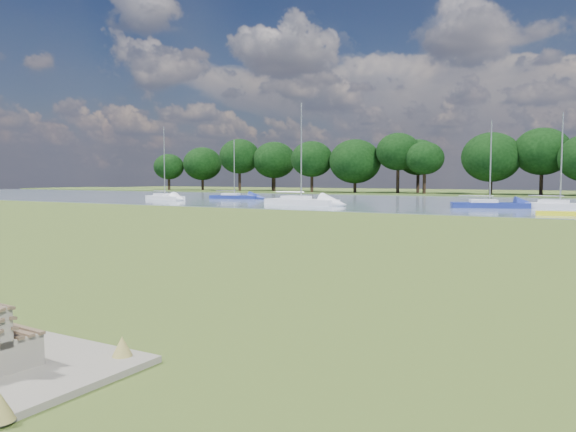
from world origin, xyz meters
The scene contains 10 objects.
ground centered at (0.00, 0.00, 0.00)m, with size 220.00×220.00×0.00m, color #505F28.
river centered at (0.00, 42.00, 0.00)m, with size 220.00×40.00×0.10m, color slate.
far_bank centered at (0.00, 72.00, 0.00)m, with size 220.00×20.00×0.40m, color #4C6626.
kayak centered at (4.69, 24.97, 0.21)m, with size 3.16×0.74×0.32m, color yellow.
tree_line centered at (-2.26, 68.00, 5.84)m, with size 137.30×8.10×9.80m.
sailboat_1 centered at (3.92, 33.92, 0.52)m, with size 6.53×2.68×8.11m.
sailboat_2 centered at (-1.59, 32.89, 0.49)m, with size 6.73×3.94×7.66m.
sailboat_3 centered at (-18.57, 29.39, 0.57)m, with size 7.70×2.83×9.85m.
sailboat_6 centered at (-38.43, 31.83, 0.51)m, with size 6.23×3.20×8.65m.
sailboat_7 centered at (-32.93, 38.31, 0.47)m, with size 6.28×3.20×7.31m.
Camera 1 is at (7.85, -18.54, 2.76)m, focal length 35.00 mm.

